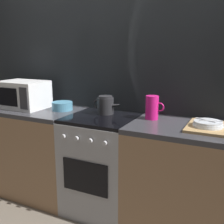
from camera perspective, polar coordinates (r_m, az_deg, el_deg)
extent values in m
plane|color=#6B6054|center=(2.78, -1.97, -19.21)|extent=(8.00, 8.00, 0.00)
cube|color=gray|center=(2.66, 1.13, 6.90)|extent=(3.60, 0.05, 2.40)
cube|color=#A8B2BC|center=(2.64, 0.92, 6.86)|extent=(3.58, 0.01, 2.39)
cube|color=#997251|center=(3.08, -17.16, -7.61)|extent=(1.20, 0.60, 0.86)
cube|color=#38383D|center=(2.95, -17.74, 0.60)|extent=(1.20, 0.60, 0.04)
cube|color=#9E9EA3|center=(2.58, -2.05, -11.00)|extent=(0.60, 0.60, 0.87)
cube|color=black|center=(2.43, -2.13, -1.26)|extent=(0.59, 0.59, 0.03)
cube|color=black|center=(2.33, -5.67, -13.37)|extent=(0.42, 0.01, 0.28)
cylinder|color=#B7B7BC|center=(2.30, -10.12, -5.03)|extent=(0.04, 0.02, 0.04)
cylinder|color=#B7B7BC|center=(2.23, -7.45, -5.51)|extent=(0.04, 0.02, 0.04)
cylinder|color=#B7B7BC|center=(2.16, -4.60, -6.01)|extent=(0.04, 0.02, 0.04)
cylinder|color=#B7B7BC|center=(2.10, -1.58, -6.53)|extent=(0.04, 0.02, 0.04)
cube|color=#997251|center=(2.34, 18.53, -14.52)|extent=(1.20, 0.60, 0.86)
cube|color=#38383D|center=(2.17, 19.38, -3.89)|extent=(1.20, 0.60, 0.04)
cube|color=white|center=(2.90, -17.97, 3.49)|extent=(0.46, 0.34, 0.27)
cube|color=black|center=(2.82, -21.21, 2.99)|extent=(0.28, 0.01, 0.17)
cube|color=#333338|center=(2.66, -17.94, 2.69)|extent=(0.09, 0.01, 0.21)
cylinder|color=#262628|center=(2.51, -1.37, 1.31)|extent=(0.15, 0.15, 0.15)
cylinder|color=#262628|center=(2.49, -1.38, 3.18)|extent=(0.13, 0.13, 0.02)
cone|color=#262628|center=(2.46, 0.91, 1.43)|extent=(0.10, 0.04, 0.05)
torus|color=#262628|center=(2.54, -3.07, 1.65)|extent=(0.08, 0.01, 0.08)
cylinder|color=teal|center=(2.71, -10.31, 1.24)|extent=(0.20, 0.20, 0.08)
cylinder|color=#E5197A|center=(2.34, 8.32, 0.94)|extent=(0.11, 0.11, 0.20)
torus|color=#E5197A|center=(2.32, 9.90, 1.03)|extent=(0.08, 0.01, 0.08)
cube|color=tan|center=(2.18, 19.35, -2.97)|extent=(0.30, 0.40, 0.02)
cylinder|color=silver|center=(2.16, 19.32, -2.67)|extent=(0.22, 0.22, 0.01)
cylinder|color=silver|center=(2.16, 19.34, -2.31)|extent=(0.21, 0.21, 0.01)
cylinder|color=silver|center=(2.15, 19.37, -1.95)|extent=(0.21, 0.21, 0.01)
cylinder|color=silver|center=(2.15, 19.92, -1.72)|extent=(0.16, 0.07, 0.01)
cube|color=silver|center=(2.16, 18.90, -1.55)|extent=(0.16, 0.09, 0.00)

